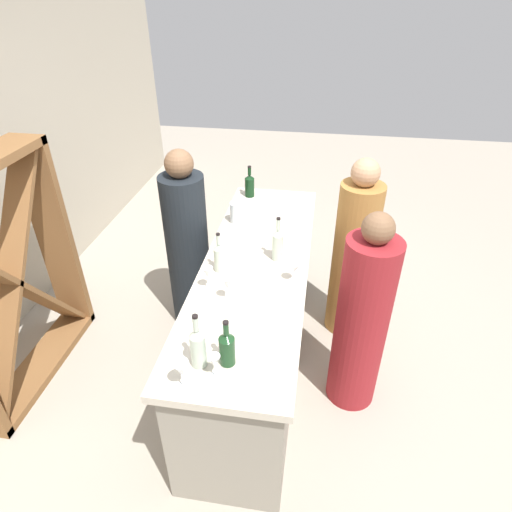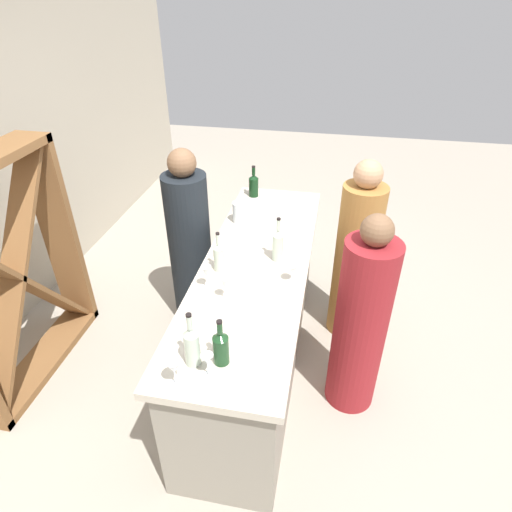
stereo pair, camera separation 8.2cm
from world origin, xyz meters
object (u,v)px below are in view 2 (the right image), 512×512
at_px(wine_rack, 13,277).
at_px(wine_glass_near_left, 293,270).
at_px(wine_bottle_leftmost_clear_pale, 192,345).
at_px(wine_glass_far_left, 174,368).
at_px(wine_bottle_second_left_olive_green, 221,347).
at_px(water_pitcher, 239,212).
at_px(wine_glass_near_center, 207,361).
at_px(person_right_guest, 190,248).
at_px(wine_bottle_center_clear_pale, 219,256).
at_px(wine_bottle_second_right_clear_pale, 278,244).
at_px(wine_glass_near_right, 225,284).
at_px(wine_bottle_rightmost_dark_green, 254,185).
at_px(person_center_guest, 360,325).
at_px(wine_glass_far_center, 206,273).
at_px(person_left_guest, 355,259).

height_order(wine_rack, wine_glass_near_left, wine_rack).
xyz_separation_m(wine_bottle_leftmost_clear_pale, wine_glass_far_left, (-0.15, 0.04, -0.00)).
relative_size(wine_bottle_second_left_olive_green, water_pitcher, 1.66).
relative_size(wine_glass_near_center, person_right_guest, 0.09).
xyz_separation_m(wine_bottle_second_left_olive_green, wine_glass_near_center, (-0.10, 0.04, -0.00)).
height_order(wine_rack, wine_bottle_second_left_olive_green, wine_rack).
relative_size(wine_bottle_second_left_olive_green, wine_bottle_center_clear_pale, 0.96).
xyz_separation_m(wine_bottle_second_right_clear_pale, wine_glass_near_right, (-0.49, 0.24, -0.01)).
bearing_deg(wine_glass_near_left, wine_bottle_rightmost_dark_green, 22.15).
bearing_deg(person_center_guest, wine_glass_near_left, -7.23).
xyz_separation_m(wine_glass_near_left, person_right_guest, (0.60, 0.90, -0.31)).
relative_size(wine_glass_near_left, water_pitcher, 0.81).
distance_m(wine_glass_far_center, person_left_guest, 1.33).
bearing_deg(wine_bottle_rightmost_dark_green, person_left_guest, -118.78).
height_order(wine_glass_far_left, person_right_guest, person_right_guest).
xyz_separation_m(wine_rack, wine_glass_near_left, (0.18, -1.92, 0.20)).
distance_m(wine_bottle_leftmost_clear_pale, person_center_guest, 1.20).
relative_size(wine_bottle_second_left_olive_green, wine_glass_far_center, 1.68).
xyz_separation_m(wine_bottle_second_left_olive_green, wine_glass_far_center, (0.58, 0.25, 0.01)).
distance_m(wine_bottle_second_right_clear_pale, water_pitcher, 0.62).
relative_size(wine_bottle_leftmost_clear_pale, wine_bottle_center_clear_pale, 1.14).
distance_m(wine_glass_far_left, water_pitcher, 1.65).
distance_m(wine_rack, wine_glass_near_right, 1.56).
bearing_deg(wine_bottle_second_left_olive_green, wine_glass_near_left, -19.84).
bearing_deg(wine_rack, wine_glass_far_left, -117.15).
xyz_separation_m(wine_bottle_leftmost_clear_pale, wine_bottle_second_right_clear_pale, (1.02, -0.28, 0.00)).
bearing_deg(wine_glass_near_right, wine_glass_near_left, -55.92).
xyz_separation_m(water_pitcher, person_left_guest, (-0.02, -0.94, -0.31)).
height_order(wine_bottle_second_left_olive_green, water_pitcher, wine_bottle_second_left_olive_green).
relative_size(wine_bottle_rightmost_dark_green, wine_glass_far_center, 1.72).
distance_m(wine_bottle_rightmost_dark_green, wine_glass_far_left, 2.14).
distance_m(wine_glass_far_left, person_left_guest, 1.89).
bearing_deg(wine_glass_near_left, person_left_guest, -31.24).
bearing_deg(wine_glass_far_center, person_right_guest, 26.74).
relative_size(wine_bottle_leftmost_clear_pale, wine_bottle_second_right_clear_pale, 1.00).
height_order(wine_glass_far_center, person_center_guest, person_center_guest).
relative_size(wine_bottle_center_clear_pale, person_right_guest, 0.18).
height_order(water_pitcher, person_center_guest, person_center_guest).
xyz_separation_m(wine_bottle_rightmost_dark_green, water_pitcher, (-0.49, 0.02, -0.02)).
bearing_deg(person_center_guest, wine_bottle_second_right_clear_pale, -27.32).
xyz_separation_m(wine_glass_near_right, person_left_guest, (0.96, -0.80, -0.34)).
relative_size(wine_bottle_rightmost_dark_green, person_center_guest, 0.19).
bearing_deg(wine_glass_near_left, water_pitcher, 35.46).
height_order(wine_bottle_second_left_olive_green, person_center_guest, person_center_guest).
bearing_deg(wine_rack, wine_glass_near_left, -84.76).
relative_size(wine_bottle_second_right_clear_pale, wine_bottle_rightmost_dark_green, 1.16).
xyz_separation_m(wine_bottle_leftmost_clear_pale, wine_glass_far_center, (0.61, 0.11, -0.01)).
xyz_separation_m(person_left_guest, person_right_guest, (-0.10, 1.33, 0.01)).
height_order(person_center_guest, person_right_guest, person_right_guest).
height_order(wine_bottle_second_right_clear_pale, person_left_guest, person_left_guest).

